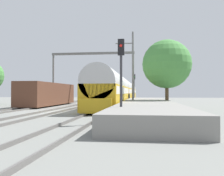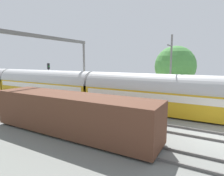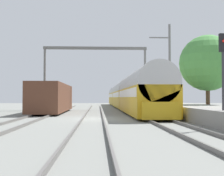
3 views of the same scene
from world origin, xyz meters
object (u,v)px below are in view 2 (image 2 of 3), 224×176
object	(u,v)px
passenger_train	(45,84)
catenary_gantry	(47,57)
railway_signal_far	(49,75)
freight_car	(71,114)
person_crossing	(103,95)

from	to	relation	value
passenger_train	catenary_gantry	world-z (taller)	catenary_gantry
railway_signal_far	catenary_gantry	xyz separation A→B (m)	(-6.16, -6.70, 2.51)
freight_car	catenary_gantry	bearing A→B (deg)	58.18
catenary_gantry	freight_car	bearing A→B (deg)	-121.82
person_crossing	railway_signal_far	bearing A→B (deg)	103.91
freight_car	catenary_gantry	xyz separation A→B (m)	(4.24, 6.84, 4.19)
passenger_train	person_crossing	world-z (taller)	passenger_train
freight_car	catenary_gantry	world-z (taller)	catenary_gantry
passenger_train	catenary_gantry	size ratio (longest dim) A/B	3.82
passenger_train	railway_signal_far	bearing A→B (deg)	32.30
person_crossing	catenary_gantry	size ratio (longest dim) A/B	0.13
passenger_train	freight_car	bearing A→B (deg)	-124.55
passenger_train	catenary_gantry	distance (m)	7.86
freight_car	railway_signal_far	world-z (taller)	railway_signal_far
freight_car	person_crossing	distance (m)	10.56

